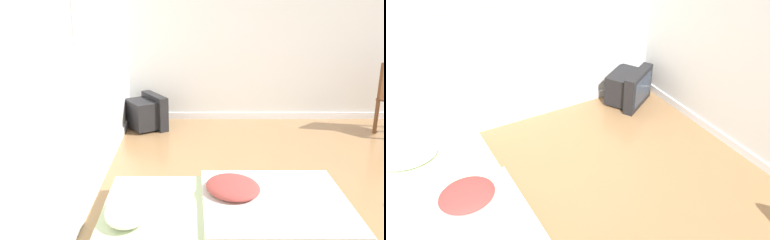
% 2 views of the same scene
% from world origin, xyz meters
% --- Properties ---
extents(wall_back, '(7.41, 0.08, 2.60)m').
position_xyz_m(wall_back, '(0.00, 2.76, 1.29)').
color(wall_back, silver).
rests_on(wall_back, ground_plane).
extents(mattress_bed, '(1.09, 1.92, 0.30)m').
position_xyz_m(mattress_bed, '(-0.31, 1.58, 0.11)').
color(mattress_bed, beige).
rests_on(mattress_bed, ground_plane).
extents(crt_tv, '(0.64, 0.60, 0.44)m').
position_xyz_m(crt_tv, '(2.07, 2.45, 0.21)').
color(crt_tv, black).
rests_on(crt_tv, ground_plane).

